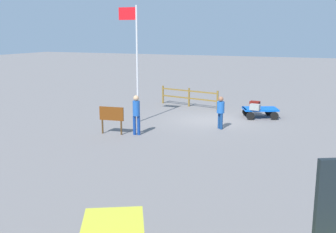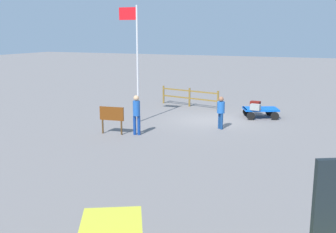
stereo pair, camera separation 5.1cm
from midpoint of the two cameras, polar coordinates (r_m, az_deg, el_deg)
name	(u,v)px [view 2 (the right image)]	position (r m, az deg, el deg)	size (l,w,h in m)	color
ground_plane	(210,120)	(21.84, 5.96, -0.54)	(120.00, 120.00, 0.00)	slate
luggage_cart	(260,110)	(22.89, 12.96, 0.84)	(2.15, 1.88, 0.54)	blue
suitcase_dark	(255,107)	(22.22, 12.32, 1.31)	(0.56, 0.36, 0.32)	gray
suitcase_olive	(255,104)	(23.50, 12.31, 1.80)	(0.58, 0.43, 0.27)	maroon
worker_lead	(221,110)	(19.78, 7.56, 0.95)	(0.52, 0.52, 1.61)	navy
worker_trailing	(137,112)	(18.50, -4.39, 0.67)	(0.39, 0.39, 1.85)	navy
flagpole	(135,53)	(20.98, -4.58, 8.89)	(1.06, 0.10, 5.99)	silver
signboard	(112,116)	(18.80, -7.89, 0.10)	(1.18, 0.20, 1.29)	#4C3319
wooden_fence	(189,96)	(25.76, 3.12, 2.93)	(4.13, 1.01, 1.18)	brown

